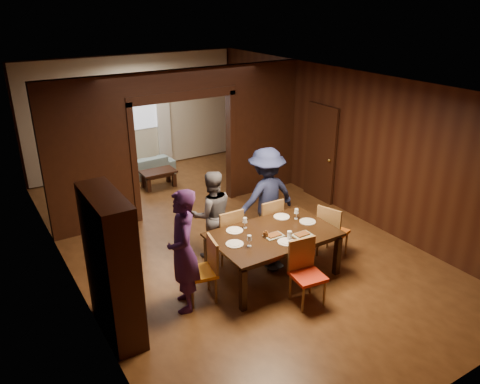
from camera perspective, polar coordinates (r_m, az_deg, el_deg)
floor at (r=8.82m, az=-1.89°, el=-5.56°), size 9.00×9.00×0.00m
ceiling at (r=7.86m, az=-2.17°, el=13.36°), size 5.50×9.00×0.02m
room_walls at (r=9.81m, az=-7.59°, el=6.76°), size 5.52×9.01×2.90m
person_purple at (r=6.60m, az=-6.94°, el=-7.18°), size 0.63×0.77×1.83m
person_grey at (r=7.91m, az=-3.46°, el=-2.77°), size 0.87×0.74×1.56m
person_navy at (r=8.30m, az=3.21°, el=-0.58°), size 1.17×0.68×1.80m
sofa at (r=11.85m, az=-12.39°, el=2.94°), size 1.83×0.80×0.52m
serving_bowl at (r=7.51m, az=4.27°, el=-4.13°), size 0.31×0.31×0.08m
dining_table at (r=7.55m, az=4.02°, el=-7.57°), size 1.95×1.21×0.76m
coffee_table at (r=11.19m, az=-9.90°, el=1.61°), size 0.80×0.50×0.40m
chair_left at (r=6.95m, az=-4.89°, el=-9.54°), size 0.51×0.51×0.97m
chair_right at (r=8.18m, az=11.29°, el=-4.60°), size 0.56×0.56×0.97m
chair_far_l at (r=7.92m, az=-1.74°, el=-5.10°), size 0.45×0.45×0.97m
chair_far_r at (r=8.29m, az=3.17°, el=-3.75°), size 0.45×0.45×0.97m
chair_near at (r=6.91m, az=8.29°, el=-9.89°), size 0.49×0.49×0.97m
hutch at (r=6.27m, az=-15.36°, el=-8.71°), size 0.40×1.20×2.00m
door_right at (r=10.25m, az=9.78°, el=4.67°), size 0.06×0.90×2.10m
window_far at (r=12.07m, az=-12.85°, el=10.40°), size 1.20×0.03×1.30m
curtain_left at (r=11.92m, az=-15.99°, el=7.70°), size 0.35×0.06×2.40m
curtain_right at (r=12.40m, az=-9.32°, el=8.84°), size 0.35×0.06×2.40m
plate_left at (r=7.03m, az=-0.66°, el=-6.34°), size 0.27×0.27×0.01m
plate_far_l at (r=7.41m, az=-0.67°, el=-4.71°), size 0.27×0.27×0.01m
plate_far_r at (r=7.89m, az=5.09°, el=-3.01°), size 0.27×0.27×0.01m
plate_right at (r=7.77m, az=8.24°, el=-3.59°), size 0.27×0.27×0.01m
plate_near at (r=7.12m, az=5.67°, el=-6.08°), size 0.27×0.27×0.01m
platter_a at (r=7.26m, az=4.15°, el=-5.29°), size 0.30×0.20×0.04m
platter_b at (r=7.33m, az=7.59°, el=-5.16°), size 0.30×0.20×0.04m
wineglass_left at (r=6.94m, az=1.14°, el=-5.97°), size 0.08×0.08×0.18m
wineglass_far at (r=7.46m, az=0.61°, el=-3.78°), size 0.08×0.08×0.18m
wineglass_right at (r=7.82m, az=6.88°, el=-2.66°), size 0.08×0.08×0.18m
tumbler at (r=7.17m, az=6.04°, el=-5.28°), size 0.07×0.07×0.14m
condiment_jar at (r=7.21m, az=3.16°, el=-5.13°), size 0.08×0.08×0.11m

